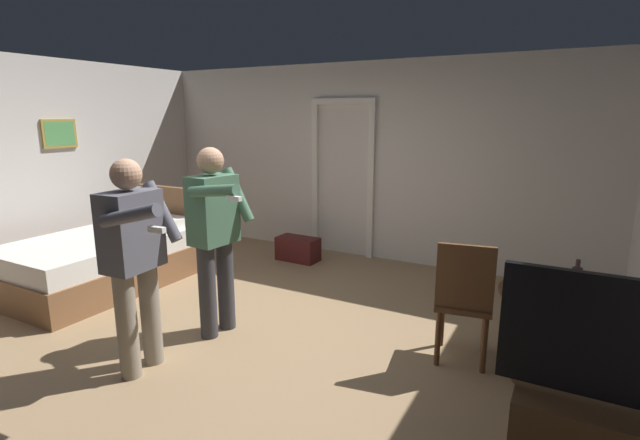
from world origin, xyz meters
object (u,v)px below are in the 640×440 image
at_px(bed, 107,258).
at_px(person_striped_shirt, 215,230).
at_px(side_table, 548,322).
at_px(laptop, 544,286).
at_px(person_blue_shirt, 134,253).
at_px(tv_flatscreen, 609,427).
at_px(wooden_chair, 464,298).
at_px(suitcase_dark, 298,249).
at_px(bottle_on_table, 576,283).

relative_size(bed, person_striped_shirt, 1.24).
bearing_deg(side_table, laptop, -139.28).
bearing_deg(person_blue_shirt, tv_flatscreen, 6.31).
xyz_separation_m(person_blue_shirt, person_striped_shirt, (0.09, 0.77, 0.02)).
relative_size(tv_flatscreen, wooden_chair, 1.17).
bearing_deg(suitcase_dark, person_blue_shirt, -80.56).
height_order(tv_flatscreen, wooden_chair, tv_flatscreen).
height_order(tv_flatscreen, bottle_on_table, tv_flatscreen).
bearing_deg(bottle_on_table, bed, -179.34).
relative_size(bed, laptop, 4.83).
bearing_deg(wooden_chair, person_striped_shirt, -166.23).
relative_size(wooden_chair, suitcase_dark, 1.77).
relative_size(tv_flatscreen, bottle_on_table, 4.14).
distance_m(person_blue_shirt, person_striped_shirt, 0.78).
bearing_deg(person_striped_shirt, laptop, 10.20).
xyz_separation_m(bottle_on_table, person_striped_shirt, (-2.75, -0.42, 0.13)).
relative_size(bed, side_table, 2.93).
distance_m(bed, person_striped_shirt, 2.11).
relative_size(laptop, person_striped_shirt, 0.26).
bearing_deg(wooden_chair, tv_flatscreen, -44.77).
distance_m(laptop, person_striped_shirt, 2.61).
bearing_deg(suitcase_dark, bed, -127.65).
xyz_separation_m(side_table, suitcase_dark, (-3.11, 1.67, -0.32)).
xyz_separation_m(laptop, suitcase_dark, (-3.06, 1.71, -0.59)).
relative_size(person_blue_shirt, suitcase_dark, 2.89).
bearing_deg(suitcase_dark, laptop, -27.69).
distance_m(bed, person_blue_shirt, 2.29).
relative_size(side_table, bottle_on_table, 2.50).
bearing_deg(person_blue_shirt, bed, 148.83).
xyz_separation_m(wooden_chair, person_striped_shirt, (-2.02, -0.50, 0.41)).
bearing_deg(person_blue_shirt, laptop, 24.94).
bearing_deg(wooden_chair, bottle_on_table, -5.82).
distance_m(wooden_chair, person_striped_shirt, 2.12).
relative_size(bottle_on_table, suitcase_dark, 0.50).
xyz_separation_m(bed, suitcase_dark, (1.47, 1.81, -0.15)).
height_order(wooden_chair, person_blue_shirt, person_blue_shirt).
distance_m(side_table, wooden_chair, 0.59).
xyz_separation_m(bed, side_table, (4.58, 0.13, 0.17)).
bearing_deg(tv_flatscreen, person_blue_shirt, -173.69).
relative_size(tv_flatscreen, person_blue_shirt, 0.72).
relative_size(bottle_on_table, wooden_chair, 0.28).
xyz_separation_m(tv_flatscreen, side_table, (-0.35, 0.94, 0.13)).
bearing_deg(bed, person_striped_shirt, -10.54).
bearing_deg(person_striped_shirt, bottle_on_table, 8.71).
bearing_deg(suitcase_dark, person_striped_shirt, -75.57).
bearing_deg(suitcase_dark, wooden_chair, -32.14).
bearing_deg(side_table, tv_flatscreen, -69.52).
height_order(bottle_on_table, wooden_chair, wooden_chair).
distance_m(bed, side_table, 4.59).
distance_m(tv_flatscreen, person_blue_shirt, 3.12).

